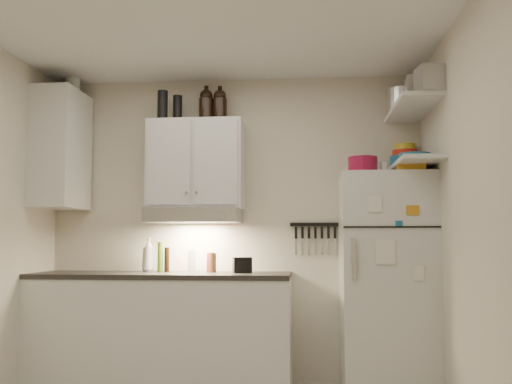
{
  "coord_description": "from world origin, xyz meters",
  "views": [
    {
      "loc": [
        0.64,
        -3.4,
        1.17
      ],
      "look_at": [
        0.25,
        0.9,
        1.55
      ],
      "focal_mm": 40.0,
      "sensor_mm": 36.0,
      "label": 1
    }
  ],
  "objects": [
    {
      "name": "shelf_hi",
      "position": [
        1.45,
        1.02,
        2.2
      ],
      "size": [
        0.3,
        0.95,
        0.03
      ],
      "primitive_type": "cube",
      "color": "silver",
      "rests_on": "right_wall"
    },
    {
      "name": "pepper_mill",
      "position": [
        -0.15,
        1.28,
        1.0
      ],
      "size": [
        0.07,
        0.07,
        0.16
      ],
      "primitive_type": "cylinder",
      "rotation": [
        0.0,
        0.0,
        0.35
      ],
      "color": "brown",
      "rests_on": "countertop"
    },
    {
      "name": "clear_bottle",
      "position": [
        -0.33,
        1.34,
        1.01
      ],
      "size": [
        0.08,
        0.08,
        0.18
      ],
      "primitive_type": "cylinder",
      "rotation": [
        0.0,
        0.0,
        0.32
      ],
      "color": "silver",
      "rests_on": "countertop"
    },
    {
      "name": "tin_b",
      "position": [
        1.51,
        0.62,
        2.31
      ],
      "size": [
        0.22,
        0.22,
        0.19
      ],
      "primitive_type": "cube",
      "rotation": [
        0.0,
        0.0,
        0.18
      ],
      "color": "#AAAAAD",
      "rests_on": "shelf_hi"
    },
    {
      "name": "countertop",
      "position": [
        -0.55,
        1.2,
        0.9
      ],
      "size": [
        2.1,
        0.62,
        0.04
      ],
      "primitive_type": "cube",
      "color": "black",
      "rests_on": "base_cabinet"
    },
    {
      "name": "book_stack",
      "position": [
        1.42,
        0.98,
        1.74
      ],
      "size": [
        0.23,
        0.27,
        0.09
      ],
      "primitive_type": "cube",
      "rotation": [
        0.0,
        0.0,
        -0.1
      ],
      "color": "#C17D18",
      "rests_on": "fridge"
    },
    {
      "name": "ceiling",
      "position": [
        0.0,
        0.0,
        2.61
      ],
      "size": [
        3.2,
        3.0,
        0.02
      ],
      "primitive_type": "cube",
      "color": "silver",
      "rests_on": "ground"
    },
    {
      "name": "back_wall",
      "position": [
        0.0,
        1.51,
        1.3
      ],
      "size": [
        3.2,
        0.02,
        2.6
      ],
      "primitive_type": "cube",
      "color": "beige",
      "rests_on": "ground"
    },
    {
      "name": "right_wall",
      "position": [
        1.61,
        0.0,
        1.3
      ],
      "size": [
        0.02,
        3.0,
        2.6
      ],
      "primitive_type": "cube",
      "color": "beige",
      "rests_on": "ground"
    },
    {
      "name": "growler_a",
      "position": [
        -0.23,
        1.38,
        2.35
      ],
      "size": [
        0.14,
        0.14,
        0.29
      ],
      "primitive_type": null,
      "rotation": [
        0.0,
        0.0,
        0.1
      ],
      "color": "black",
      "rests_on": "upper_cabinet"
    },
    {
      "name": "spice_jar",
      "position": [
        1.24,
        1.09,
        1.75
      ],
      "size": [
        0.07,
        0.07,
        0.09
      ],
      "primitive_type": "cylinder",
      "rotation": [
        0.0,
        0.0,
        0.39
      ],
      "color": "silver",
      "rests_on": "fridge"
    },
    {
      "name": "soap_bottle",
      "position": [
        -0.7,
        1.32,
        1.08
      ],
      "size": [
        0.15,
        0.15,
        0.32
      ],
      "primitive_type": "imported",
      "rotation": [
        0.0,
        0.0,
        0.23
      ],
      "color": "silver",
      "rests_on": "countertop"
    },
    {
      "name": "stock_pot",
      "position": [
        1.43,
        1.28,
        2.31
      ],
      "size": [
        0.37,
        0.37,
        0.2
      ],
      "primitive_type": "cylinder",
      "rotation": [
        0.0,
        0.0,
        -0.4
      ],
      "color": "silver",
      "rests_on": "shelf_hi"
    },
    {
      "name": "oil_bottle",
      "position": [
        -0.59,
        1.3,
        1.05
      ],
      "size": [
        0.06,
        0.06,
        0.25
      ],
      "primitive_type": "cylinder",
      "rotation": [
        0.0,
        0.0,
        -0.39
      ],
      "color": "#416018",
      "rests_on": "countertop"
    },
    {
      "name": "knife_strip",
      "position": [
        0.7,
        1.49,
        1.32
      ],
      "size": [
        0.42,
        0.02,
        0.03
      ],
      "primitive_type": "cube",
      "color": "black",
      "rests_on": "back_wall"
    },
    {
      "name": "side_cabinet",
      "position": [
        -1.44,
        1.2,
        1.95
      ],
      "size": [
        0.33,
        0.55,
        1.0
      ],
      "primitive_type": "cube",
      "color": "silver",
      "rests_on": "left_wall"
    },
    {
      "name": "growler_b",
      "position": [
        -0.11,
        1.38,
        2.34
      ],
      "size": [
        0.15,
        0.15,
        0.29
      ],
      "primitive_type": null,
      "rotation": [
        0.0,
        0.0,
        0.33
      ],
      "color": "black",
      "rests_on": "upper_cabinet"
    },
    {
      "name": "range_hood",
      "position": [
        -0.3,
        1.27,
        1.39
      ],
      "size": [
        0.76,
        0.46,
        0.12
      ],
      "primitive_type": "cube",
      "color": "silver",
      "rests_on": "back_wall"
    },
    {
      "name": "dutch_oven",
      "position": [
        1.07,
        1.07,
        1.77
      ],
      "size": [
        0.29,
        0.29,
        0.13
      ],
      "primitive_type": "cylinder",
      "rotation": [
        0.0,
        0.0,
        -0.35
      ],
      "color": "maroon",
      "rests_on": "fridge"
    },
    {
      "name": "thermos_a",
      "position": [
        -0.47,
        1.33,
        2.31
      ],
      "size": [
        0.09,
        0.09,
        0.23
      ],
      "primitive_type": "cylinder",
      "rotation": [
        0.0,
        0.0,
        -0.15
      ],
      "color": "black",
      "rests_on": "upper_cabinet"
    },
    {
      "name": "bowl_orange",
      "position": [
        1.47,
        1.5,
        1.92
      ],
      "size": [
        0.22,
        0.22,
        0.06
      ],
      "primitive_type": "cylinder",
      "color": "red",
      "rests_on": "bowl_teal"
    },
    {
      "name": "side_jar",
      "position": [
        -1.41,
        1.33,
        2.54
      ],
      "size": [
        0.18,
        0.18,
        0.18
      ],
      "primitive_type": "cylinder",
      "rotation": [
        0.0,
        0.0,
        -0.38
      ],
      "color": "silver",
      "rests_on": "side_cabinet"
    },
    {
      "name": "vinegar_bottle",
      "position": [
        -0.54,
        1.31,
        1.02
      ],
      "size": [
        0.05,
        0.05,
        0.21
      ],
      "primitive_type": "cylinder",
      "rotation": [
        0.0,
        0.0,
        0.2
      ],
      "color": "black",
      "rests_on": "countertop"
    },
    {
      "name": "tin_a",
      "position": [
        1.49,
        0.91,
        2.31
      ],
      "size": [
        0.21,
        0.19,
        0.2
      ],
      "primitive_type": "cube",
      "rotation": [
        0.0,
        0.0,
        -0.07
      ],
      "color": "#AAAAAD",
      "rests_on": "shelf_hi"
    },
    {
      "name": "base_cabinet",
      "position": [
        -0.55,
        1.2,
        0.44
      ],
      "size": [
        2.1,
        0.6,
        0.88
      ],
      "primitive_type": "cube",
      "color": "silver",
      "rests_on": "floor"
    },
    {
      "name": "thermos_b",
      "position": [
        -0.58,
        1.26,
        2.33
      ],
      "size": [
        0.11,
        0.11,
        0.25
      ],
      "primitive_type": "cylinder",
      "rotation": [
        0.0,
        0.0,
        -0.41
      ],
      "color": "black",
      "rests_on": "upper_cabinet"
    },
    {
      "name": "red_jar",
      "position": [
        -0.16,
        1.31,
        1.0
      ],
      "size": [
        0.09,
        0.09,
        0.16
      ],
      "primitive_type": "cylinder",
      "rotation": [
        0.0,
        0.0,
        -0.19
      ],
      "color": "maroon",
      "rests_on": "countertop"
    },
    {
      "name": "upper_cabinet",
      "position": [
        -0.3,
        1.33,
        1.83
      ],
      "size": [
        0.8,
        0.33,
        0.75
      ],
      "primitive_type": "cube",
      "color": "silver",
      "rests_on": "back_wall"
    },
    {
      "name": "shelf_lo",
      "position": [
        1.45,
        1.02,
        1.76
      ],
      "size": [
        0.3,
        0.95,
        0.03
      ],
      "primitive_type": "cube",
      "color": "silver",
      "rests_on": "right_wall"
    },
    {
      "name": "bowl_yellow",
      "position": [
        1.47,
        1.5,
        1.97
      ],
      "size": [
        0.17,
        0.17,
        0.05
      ],
      "primitive_type": "cylinder",
      "color": "gold",
      "rests_on": "bowl_orange"
    },
    {
      "name": "fridge",
      "position": [
        1.25,
        1.16,
        0.85
      ],
      "size": [
        0.7,
        0.68,
        1.7
      ],
      "primitive_type": "cube",
      "color": "silver",
      "rests_on": "floor"
    },
    {
      "name": "bowl_teal",
      "position": [
        1.46,
        1.4,
        1.83
      ],
      "size": [
        0.27,
        0.27,
        0.11
      ],
      "primitive_type": "cylinder",
      "color": "#175B81",
      "rests_on": "shelf_lo"
    },
    {
      "name": "caddy",
      "position": [
        0.11,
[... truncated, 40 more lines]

